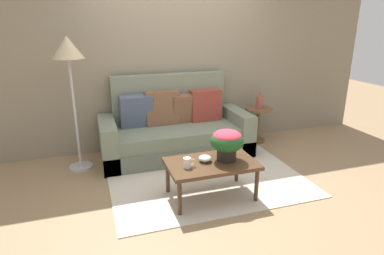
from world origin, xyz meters
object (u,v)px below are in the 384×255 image
Objects in this scene: potted_plant at (227,141)px; snack_bowl at (205,158)px; coffee_table at (211,166)px; floor_lamp at (69,58)px; coffee_mug at (187,163)px; side_table at (258,118)px; couch at (175,130)px; table_vase at (260,102)px.

potted_plant reaches higher than snack_bowl.
floor_lamp is at bearing 137.86° from coffee_table.
potted_plant is at bearing 6.54° from coffee_mug.
floor_lamp is 4.70× the size of potted_plant.
side_table is 4.22× the size of coffee_mug.
couch is at bearing 80.23° from coffee_mug.
table_vase is (1.35, 1.41, 0.27)m from coffee_table.
potted_plant is 0.29m from snack_bowl.
couch is 3.82× the size of side_table.
potted_plant is 2.54× the size of snack_bowl.
couch is at bearing -176.08° from table_vase.
side_table reaches higher than coffee_mug.
potted_plant is at bearing -6.22° from snack_bowl.
potted_plant is at bearing -80.49° from couch.
potted_plant reaches higher than side_table.
couch is at bearing 99.51° from potted_plant.
side_table reaches higher than snack_bowl.
potted_plant is 2.77× the size of coffee_mug.
snack_bowl is at bearing -135.49° from side_table.
couch is 1.43m from table_vase.
coffee_mug is at bearing -173.46° from potted_plant.
coffee_table is 1.75× the size of side_table.
side_table is 1.96m from snack_bowl.
table_vase reaches higher than coffee_mug.
table_vase is at bearing 3.92° from couch.
side_table is at bearing -150.82° from table_vase.
table_vase is at bearing 4.10° from floor_lamp.
side_table is at bearing 46.41° from coffee_table.
potted_plant is 1.45× the size of table_vase.
coffee_table is 3.86× the size of table_vase.
coffee_mug is 0.92× the size of snack_bowl.
snack_bowl is (1.29, -1.19, -0.96)m from floor_lamp.
couch is 8.43× the size of table_vase.
couch is at bearing 89.33° from snack_bowl.
side_table is (1.38, 0.09, 0.03)m from couch.
floor_lamp reaches higher than table_vase.
table_vase reaches higher than snack_bowl.
potted_plant is 1.83m from table_vase.
coffee_table is 2.09m from floor_lamp.
table_vase is (1.41, 1.38, 0.19)m from snack_bowl.
table_vase is at bearing 29.18° from side_table.
coffee_mug reaches higher than snack_bowl.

